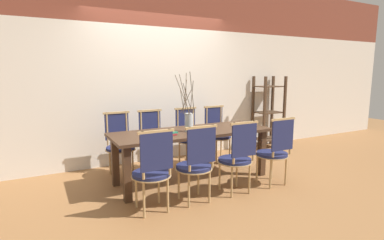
# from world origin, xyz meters

# --- Properties ---
(ground_plane) EXTENTS (16.00, 16.00, 0.00)m
(ground_plane) POSITION_xyz_m (0.00, 0.00, 0.00)
(ground_plane) COLOR olive
(wall_rear) EXTENTS (12.00, 0.06, 3.20)m
(wall_rear) POSITION_xyz_m (0.00, 1.23, 1.60)
(wall_rear) COLOR beige
(wall_rear) RESTS_ON ground_plane
(dining_table) EXTENTS (2.25, 0.80, 0.72)m
(dining_table) POSITION_xyz_m (0.00, 0.00, 0.62)
(dining_table) COLOR #422B1C
(dining_table) RESTS_ON ground_plane
(chair_near_leftend) EXTENTS (0.44, 0.44, 0.95)m
(chair_near_leftend) POSITION_xyz_m (-0.84, -0.70, 0.49)
(chair_near_leftend) COLOR #1E234C
(chair_near_leftend) RESTS_ON ground_plane
(chair_near_left) EXTENTS (0.44, 0.44, 0.95)m
(chair_near_left) POSITION_xyz_m (-0.31, -0.70, 0.49)
(chair_near_left) COLOR #1E234C
(chair_near_left) RESTS_ON ground_plane
(chair_near_center) EXTENTS (0.44, 0.44, 0.95)m
(chair_near_center) POSITION_xyz_m (0.28, -0.70, 0.49)
(chair_near_center) COLOR #1E234C
(chair_near_center) RESTS_ON ground_plane
(chair_near_right) EXTENTS (0.44, 0.44, 0.95)m
(chair_near_right) POSITION_xyz_m (0.90, -0.70, 0.49)
(chair_near_right) COLOR #1E234C
(chair_near_right) RESTS_ON ground_plane
(chair_far_leftend) EXTENTS (0.44, 0.44, 0.95)m
(chair_far_leftend) POSITION_xyz_m (-0.85, 0.70, 0.49)
(chair_far_leftend) COLOR #1E234C
(chair_far_leftend) RESTS_ON ground_plane
(chair_far_left) EXTENTS (0.44, 0.44, 0.95)m
(chair_far_left) POSITION_xyz_m (-0.33, 0.70, 0.49)
(chair_far_left) COLOR #1E234C
(chair_far_left) RESTS_ON ground_plane
(chair_far_center) EXTENTS (0.44, 0.44, 0.95)m
(chair_far_center) POSITION_xyz_m (0.31, 0.70, 0.49)
(chair_far_center) COLOR #1E234C
(chair_far_center) RESTS_ON ground_plane
(chair_far_right) EXTENTS (0.44, 0.44, 0.95)m
(chair_far_right) POSITION_xyz_m (0.87, 0.70, 0.49)
(chair_far_right) COLOR #1E234C
(chair_far_right) RESTS_ON ground_plane
(vase_centerpiece) EXTENTS (0.26, 0.29, 0.82)m
(vase_centerpiece) POSITION_xyz_m (-0.07, -0.04, 0.88)
(vase_centerpiece) COLOR #B2BCC1
(vase_centerpiece) RESTS_ON dining_table
(book_stack) EXTENTS (0.25, 0.20, 0.03)m
(book_stack) POSITION_xyz_m (-0.41, -0.09, 0.74)
(book_stack) COLOR maroon
(book_stack) RESTS_ON dining_table
(shelving_rack) EXTENTS (0.56, 0.40, 1.45)m
(shelving_rack) POSITION_xyz_m (2.26, 0.96, 0.72)
(shelving_rack) COLOR #422D1E
(shelving_rack) RESTS_ON ground_plane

